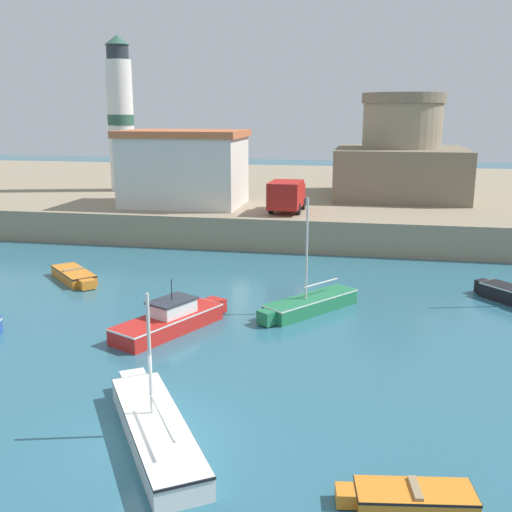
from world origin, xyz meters
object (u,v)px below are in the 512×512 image
(dinghy_orange_0, at_px, (74,275))
(lighthouse, at_px, (121,117))
(truck_on_quay, at_px, (287,195))
(motorboat_red_1, at_px, (171,319))
(harbor_shed_near_wharf, at_px, (184,168))
(sailboat_white_2, at_px, (155,428))
(fortress, at_px, (400,161))
(sailboat_green_3, at_px, (309,304))
(dinghy_orange_8, at_px, (410,496))

(dinghy_orange_0, relative_size, lighthouse, 0.29)
(dinghy_orange_0, height_order, lighthouse, lighthouse)
(dinghy_orange_0, relative_size, truck_on_quay, 0.88)
(motorboat_red_1, bearing_deg, harbor_shed_near_wharf, 105.68)
(sailboat_white_2, xyz_separation_m, fortress, (7.98, 36.13, 4.77))
(sailboat_green_3, height_order, lighthouse, lighthouse)
(harbor_shed_near_wharf, distance_m, truck_on_quay, 8.33)
(motorboat_red_1, height_order, fortress, fortress)
(lighthouse, bearing_deg, harbor_shed_near_wharf, -42.59)
(motorboat_red_1, xyz_separation_m, fortress, (10.38, 27.63, 4.66))
(sailboat_white_2, height_order, harbor_shed_near_wharf, harbor_shed_near_wharf)
(sailboat_green_3, height_order, fortress, fortress)
(sailboat_white_2, relative_size, harbor_shed_near_wharf, 0.72)
(sailboat_white_2, bearing_deg, fortress, 77.55)
(motorboat_red_1, bearing_deg, sailboat_white_2, -74.24)
(sailboat_green_3, bearing_deg, fortress, 78.68)
(motorboat_red_1, height_order, sailboat_white_2, sailboat_white_2)
(dinghy_orange_0, bearing_deg, harbor_shed_near_wharf, 81.25)
(dinghy_orange_8, relative_size, harbor_shed_near_wharf, 0.38)
(lighthouse, relative_size, truck_on_quay, 3.03)
(dinghy_orange_0, relative_size, harbor_shed_near_wharf, 0.43)
(sailboat_green_3, xyz_separation_m, truck_on_quay, (-3.18, 14.76, 3.01))
(dinghy_orange_8, height_order, lighthouse, lighthouse)
(motorboat_red_1, xyz_separation_m, truck_on_quay, (2.37, 18.26, 2.92))
(sailboat_green_3, bearing_deg, sailboat_white_2, -104.68)
(dinghy_orange_8, relative_size, truck_on_quay, 0.77)
(sailboat_green_3, distance_m, dinghy_orange_8, 14.11)
(sailboat_white_2, xyz_separation_m, lighthouse, (-16.02, 35.89, 8.20))
(dinghy_orange_0, xyz_separation_m, harbor_shed_near_wharf, (2.11, 13.74, 4.68))
(dinghy_orange_8, height_order, harbor_shed_near_wharf, harbor_shed_near_wharf)
(lighthouse, bearing_deg, motorboat_red_1, -63.55)
(sailboat_white_2, height_order, truck_on_quay, truck_on_quay)
(harbor_shed_near_wharf, bearing_deg, truck_on_quay, -12.52)
(fortress, height_order, lighthouse, lighthouse)
(dinghy_orange_8, bearing_deg, harbor_shed_near_wharf, 116.45)
(dinghy_orange_8, height_order, truck_on_quay, truck_on_quay)
(truck_on_quay, bearing_deg, lighthouse, 150.28)
(dinghy_orange_8, bearing_deg, motorboat_red_1, 132.86)
(dinghy_orange_0, relative_size, sailboat_green_3, 0.71)
(lighthouse, bearing_deg, truck_on_quay, -29.72)
(truck_on_quay, bearing_deg, sailboat_green_3, -77.85)
(sailboat_white_2, relative_size, truck_on_quay, 1.49)
(lighthouse, bearing_deg, fortress, 0.59)
(dinghy_orange_8, distance_m, harbor_shed_near_wharf, 33.98)
(motorboat_red_1, height_order, lighthouse, lighthouse)
(sailboat_white_2, height_order, fortress, fortress)
(lighthouse, bearing_deg, sailboat_white_2, -65.94)
(harbor_shed_near_wharf, bearing_deg, dinghy_orange_8, -63.55)
(dinghy_orange_8, distance_m, truck_on_quay, 29.37)
(dinghy_orange_0, xyz_separation_m, motorboat_red_1, (7.74, -6.30, 0.19))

